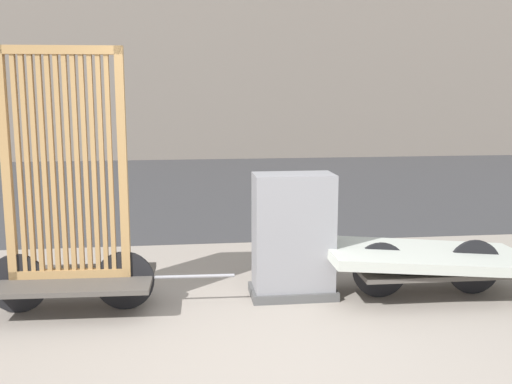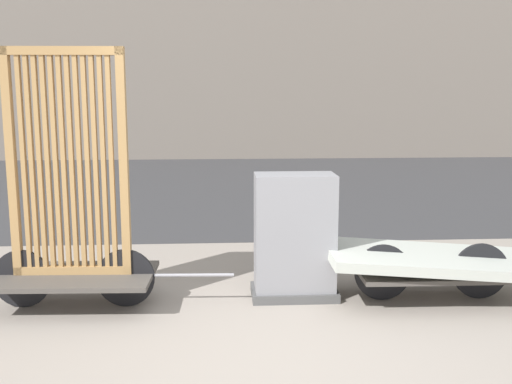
% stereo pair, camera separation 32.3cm
% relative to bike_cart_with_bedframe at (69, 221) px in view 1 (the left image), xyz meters
% --- Properties ---
extents(ground_plane, '(60.00, 60.00, 0.00)m').
position_rel_bike_cart_with_bedframe_xyz_m(ground_plane, '(1.57, -1.36, -0.78)').
color(ground_plane, gray).
extents(road_strip, '(56.00, 9.24, 0.01)m').
position_rel_bike_cart_with_bedframe_xyz_m(road_strip, '(1.57, 6.74, -0.78)').
color(road_strip, '#38383A').
rests_on(road_strip, ground_plane).
extents(bike_cart_with_bedframe, '(2.08, 0.85, 2.21)m').
position_rel_bike_cart_with_bedframe_xyz_m(bike_cart_with_bedframe, '(0.00, 0.00, 0.00)').
color(bike_cart_with_bedframe, '#4C4742').
rests_on(bike_cart_with_bedframe, ground_plane).
extents(bike_cart_with_mattress, '(2.34, 0.95, 0.51)m').
position_rel_bike_cart_with_bedframe_xyz_m(bike_cart_with_mattress, '(3.15, 0.00, -0.44)').
color(bike_cart_with_mattress, '#4C4742').
rests_on(bike_cart_with_mattress, ground_plane).
extents(utility_cabinet, '(0.77, 0.45, 1.13)m').
position_rel_bike_cart_with_bedframe_xyz_m(utility_cabinet, '(1.93, 0.13, -0.26)').
color(utility_cabinet, '#4C4C4C').
rests_on(utility_cabinet, ground_plane).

